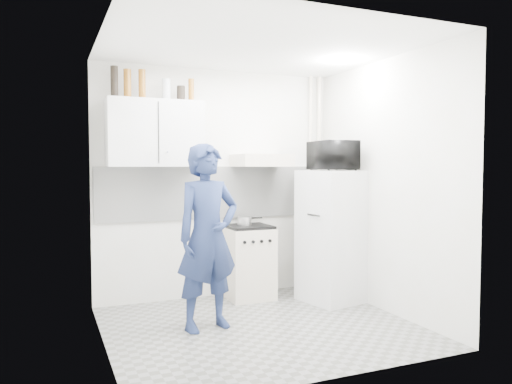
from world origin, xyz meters
name	(u,v)px	position (x,y,z in m)	size (l,w,h in m)	color
floor	(260,327)	(0.00, 0.00, 0.00)	(2.80, 2.80, 0.00)	slate
ceiling	(261,46)	(0.00, 0.00, 2.60)	(2.80, 2.80, 0.00)	white
wall_back	(217,184)	(0.00, 1.25, 1.30)	(2.80, 2.80, 0.00)	white
wall_left	(103,191)	(-1.40, 0.00, 1.30)	(2.60, 2.60, 0.00)	white
wall_right	(385,186)	(1.40, 0.00, 1.30)	(2.60, 2.60, 0.00)	white
person	(208,237)	(-0.46, 0.15, 0.86)	(0.62, 0.41, 1.71)	navy
stove	(248,263)	(0.29, 1.00, 0.40)	(0.50, 0.50, 0.80)	beige
fridge	(332,236)	(1.10, 0.52, 0.73)	(0.60, 0.60, 1.46)	white
stove_top	(248,227)	(0.29, 1.00, 0.82)	(0.48, 0.48, 0.03)	black
saucepan	(245,221)	(0.26, 1.06, 0.88)	(0.16, 0.16, 0.09)	silver
microwave	(333,156)	(1.10, 0.52, 1.62)	(0.39, 0.58, 0.32)	black
bottle_a	(114,82)	(-1.16, 1.07, 2.36)	(0.08, 0.08, 0.32)	black
bottle_b	(127,84)	(-1.03, 1.07, 2.35)	(0.08, 0.08, 0.30)	brown
bottle_c	(142,85)	(-0.88, 1.07, 2.35)	(0.07, 0.07, 0.31)	brown
canister_a	(166,90)	(-0.63, 1.07, 2.31)	(0.09, 0.09, 0.23)	#B2B7BC
canister_b	(181,94)	(-0.47, 1.07, 2.28)	(0.09, 0.09, 0.17)	black
bottle_e	(191,90)	(-0.35, 1.07, 2.32)	(0.06, 0.06, 0.25)	brown
upper_cabinet	(155,133)	(-0.75, 1.07, 1.85)	(1.00, 0.35, 0.70)	white
range_hood	(262,160)	(0.45, 1.00, 1.57)	(0.60, 0.50, 0.14)	beige
backsplash	(218,193)	(0.00, 1.24, 1.20)	(2.74, 0.03, 0.60)	white
pipe_a	(319,183)	(1.30, 1.17, 1.30)	(0.05, 0.05, 2.60)	beige
pipe_b	(310,183)	(1.18, 1.17, 1.30)	(0.04, 0.04, 2.60)	beige
ceiling_spot_fixture	(342,62)	(1.00, 0.20, 2.57)	(0.10, 0.10, 0.02)	white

